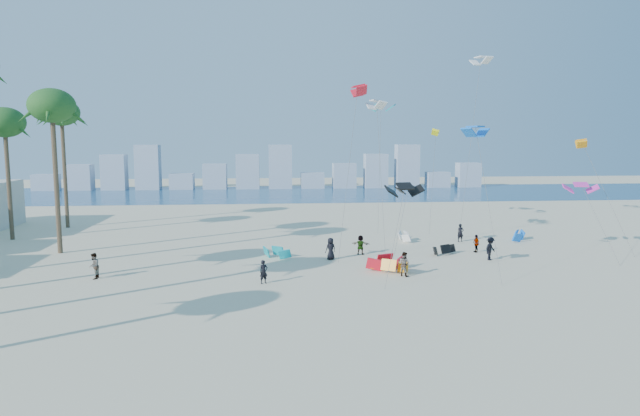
{
  "coord_description": "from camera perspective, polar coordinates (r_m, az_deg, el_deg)",
  "views": [
    {
      "loc": [
        -0.83,
        -25.66,
        9.8
      ],
      "look_at": [
        3.0,
        16.0,
        4.5
      ],
      "focal_mm": 31.42,
      "sensor_mm": 36.0,
      "label": 1
    }
  ],
  "objects": [
    {
      "name": "grounded_kites",
      "position": [
        46.99,
        8.86,
        -4.34
      ],
      "size": [
        25.47,
        15.07,
        1.05
      ],
      "color": "#0E9DAA",
      "rests_on": "ground"
    },
    {
      "name": "ocean",
      "position": [
        98.15,
        -4.75,
        1.47
      ],
      "size": [
        220.0,
        220.0,
        0.0
      ],
      "primitive_type": "plane",
      "color": "navy",
      "rests_on": "ground"
    },
    {
      "name": "kitesurfer_near",
      "position": [
        38.06,
        -5.76,
        -6.49
      ],
      "size": [
        0.69,
        0.6,
        1.6
      ],
      "primitive_type": "imported",
      "rotation": [
        0.0,
        0.0,
        0.46
      ],
      "color": "black",
      "rests_on": "ground"
    },
    {
      "name": "distant_skyline",
      "position": [
        107.87,
        -5.44,
        3.62
      ],
      "size": [
        85.0,
        3.0,
        8.4
      ],
      "color": "#9EADBF",
      "rests_on": "ground"
    },
    {
      "name": "ground",
      "position": [
        27.48,
        -3.27,
        -13.69
      ],
      "size": [
        220.0,
        220.0,
        0.0
      ],
      "primitive_type": "plane",
      "color": "beige",
      "rests_on": "ground"
    },
    {
      "name": "flying_kites",
      "position": [
        51.04,
        12.56,
        8.7
      ],
      "size": [
        24.68,
        26.5,
        18.29
      ],
      "color": "black",
      "rests_on": "ground"
    },
    {
      "name": "kitesurfers_far",
      "position": [
        45.28,
        4.71,
        -4.17
      ],
      "size": [
        30.87,
        11.95,
        1.87
      ],
      "color": "black",
      "rests_on": "ground"
    },
    {
      "name": "kitesurfer_mid",
      "position": [
        40.31,
        8.55,
        -5.66
      ],
      "size": [
        1.06,
        1.07,
        1.74
      ],
      "primitive_type": "imported",
      "rotation": [
        0.0,
        0.0,
        2.34
      ],
      "color": "gray",
      "rests_on": "ground"
    }
  ]
}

